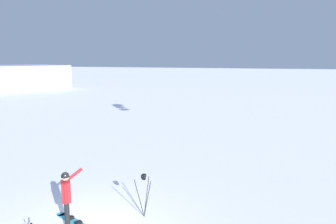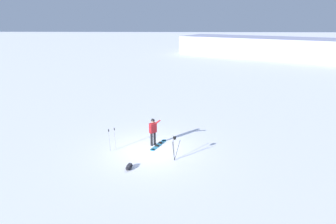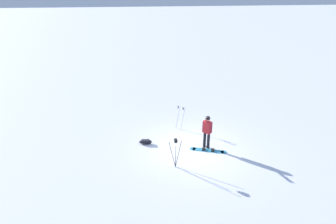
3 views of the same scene
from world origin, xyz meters
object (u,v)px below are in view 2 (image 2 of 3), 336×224
at_px(gear_bag_large, 129,167).
at_px(ski_poles, 112,136).
at_px(snowboarder, 153,129).
at_px(snowboard, 159,145).
at_px(camera_tripod, 175,144).

height_order(gear_bag_large, ski_poles, ski_poles).
relative_size(snowboarder, ski_poles, 1.32).
xyz_separation_m(snowboard, ski_poles, (0.71, -2.64, 0.84)).
bearing_deg(ski_poles, gear_bag_large, 31.40).
height_order(snowboarder, camera_tripod, snowboarder).
height_order(snowboarder, snowboard, snowboarder).
distance_m(snowboarder, gear_bag_large, 3.19).
relative_size(snowboard, camera_tripod, 1.19).
bearing_deg(snowboard, gear_bag_large, -24.57).
distance_m(camera_tripod, ski_poles, 3.83).
bearing_deg(camera_tripod, snowboard, -152.19).
distance_m(snowboard, camera_tripod, 2.34).
height_order(snowboarder, gear_bag_large, snowboarder).
bearing_deg(camera_tripod, snowboarder, -145.08).
relative_size(snowboarder, camera_tripod, 1.24).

